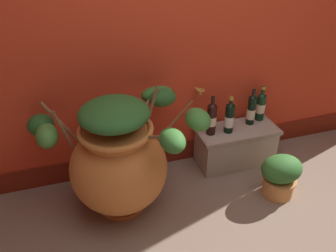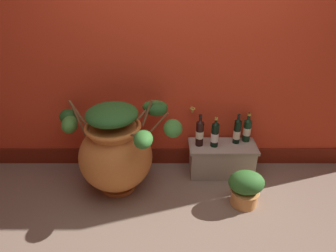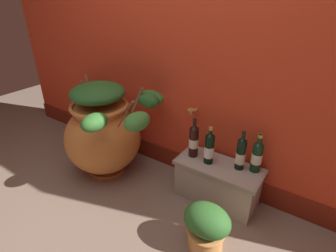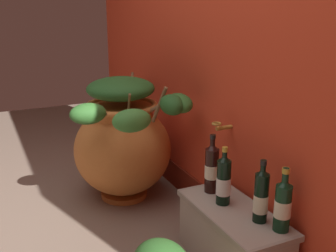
# 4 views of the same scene
# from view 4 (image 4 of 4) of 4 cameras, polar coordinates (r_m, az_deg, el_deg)

# --- Properties ---
(back_wall) EXTENTS (4.40, 0.33, 2.60)m
(back_wall) POSITION_cam_4_polar(r_m,az_deg,el_deg) (2.39, 10.22, 15.26)
(back_wall) COLOR red
(back_wall) RESTS_ON ground_plane
(terracotta_urn) EXTENTS (1.16, 0.75, 0.87)m
(terracotta_urn) POSITION_cam_4_polar(r_m,az_deg,el_deg) (2.86, -6.24, -1.89)
(terracotta_urn) COLOR #C17033
(terracotta_urn) RESTS_ON ground_plane
(stone_ledge) EXTENTS (0.67, 0.31, 0.33)m
(stone_ledge) POSITION_cam_4_polar(r_m,az_deg,el_deg) (2.23, 9.00, -14.97)
(stone_ledge) COLOR #9E9384
(stone_ledge) RESTS_ON ground_plane
(wine_bottle_left) EXTENTS (0.08, 0.08, 0.31)m
(wine_bottle_left) POSITION_cam_4_polar(r_m,az_deg,el_deg) (2.15, 7.76, -7.44)
(wine_bottle_left) COLOR black
(wine_bottle_left) RESTS_ON stone_ledge
(wine_bottle_middle) EXTENTS (0.08, 0.08, 0.31)m
(wine_bottle_middle) POSITION_cam_4_polar(r_m,az_deg,el_deg) (1.97, 15.71, -10.40)
(wine_bottle_middle) COLOR black
(wine_bottle_middle) RESTS_ON stone_ledge
(wine_bottle_right) EXTENTS (0.08, 0.08, 0.33)m
(wine_bottle_right) POSITION_cam_4_polar(r_m,az_deg,el_deg) (2.27, 6.11, -5.71)
(wine_bottle_right) COLOR black
(wine_bottle_right) RESTS_ON stone_ledge
(wine_bottle_back) EXTENTS (0.07, 0.07, 0.32)m
(wine_bottle_back) POSITION_cam_4_polar(r_m,az_deg,el_deg) (2.02, 12.84, -9.43)
(wine_bottle_back) COLOR black
(wine_bottle_back) RESTS_ON stone_ledge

